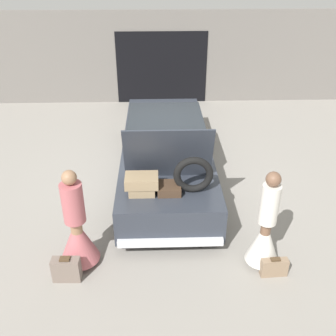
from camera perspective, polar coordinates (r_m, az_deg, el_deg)
name	(u,v)px	position (r m, az deg, el deg)	size (l,w,h in m)	color
ground_plane	(166,174)	(8.77, -0.30, -0.94)	(40.00, 40.00, 0.00)	gray
garage_wall_back	(162,58)	(12.61, -0.94, 15.67)	(12.00, 0.14, 2.80)	slate
car	(166,151)	(8.48, -0.32, 2.50)	(1.85, 5.24, 1.87)	#2D333D
person_left	(77,232)	(6.32, -13.06, -9.03)	(0.63, 0.63, 1.71)	#997051
person_right	(265,233)	(6.32, 13.91, -9.11)	(0.53, 0.53, 1.70)	brown
suitcase_beside_left_person	(66,269)	(6.34, -14.52, -14.04)	(0.43, 0.19, 0.42)	#75665B
suitcase_beside_right_person	(274,267)	(6.46, 15.14, -13.73)	(0.42, 0.15, 0.33)	#8C7259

